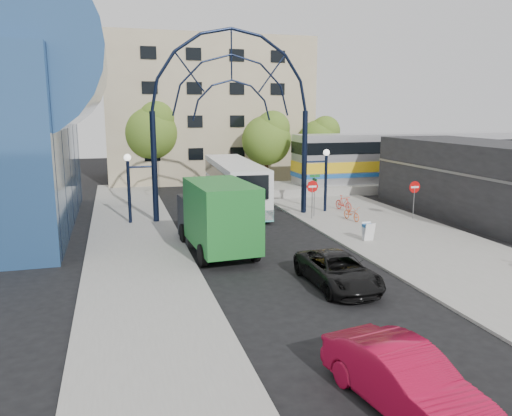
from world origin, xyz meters
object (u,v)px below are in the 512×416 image
object	(u,v)px
do_not_enter_sign	(414,191)
city_bus	(234,184)
sandwich_board	(368,229)
bike_near_b	(344,203)
red_sedan	(404,379)
bike_near_a	(352,213)
tree_north_a	(268,137)
black_suv	(338,270)
green_truck	(216,216)
tree_north_b	(152,130)
train_car	(426,156)
gateway_arch	(232,86)
tree_north_c	(321,139)
stop_sign	(312,190)
street_name_sign	(315,186)

from	to	relation	value
do_not_enter_sign	city_bus	bearing A→B (deg)	143.16
sandwich_board	bike_near_b	bearing A→B (deg)	73.45
red_sedan	bike_near_a	bearing A→B (deg)	56.73
red_sedan	sandwich_board	bearing A→B (deg)	54.63
tree_north_a	bike_near_b	distance (m)	12.84
black_suv	red_sedan	size ratio (longest dim) A/B	1.02
black_suv	bike_near_b	distance (m)	15.26
city_bus	black_suv	size ratio (longest dim) A/B	2.57
green_truck	red_sedan	size ratio (longest dim) A/B	1.56
red_sedan	black_suv	bearing A→B (deg)	65.39
tree_north_b	bike_near_b	world-z (taller)	tree_north_b
black_suv	city_bus	bearing A→B (deg)	89.63
train_car	tree_north_b	bearing A→B (deg)	161.64
do_not_enter_sign	black_suv	distance (m)	13.98
gateway_arch	bike_near_b	distance (m)	11.21
bike_near_b	do_not_enter_sign	bearing A→B (deg)	-64.96
tree_north_c	city_bus	distance (m)	15.46
tree_north_a	tree_north_b	bearing A→B (deg)	158.20
red_sedan	stop_sign	bearing A→B (deg)	63.71
tree_north_b	stop_sign	bearing A→B (deg)	-64.17
tree_north_c	black_suv	xyz separation A→B (m)	(-11.01, -27.73, -3.60)
sandwich_board	tree_north_b	distance (m)	26.15
green_truck	black_suv	distance (m)	7.51
bike_near_b	gateway_arch	bearing A→B (deg)	165.49
green_truck	street_name_sign	bearing A→B (deg)	33.85
train_car	green_truck	bearing A→B (deg)	-145.76
tree_north_b	city_bus	size ratio (longest dim) A/B	0.64
gateway_arch	sandwich_board	xyz separation A→B (m)	(5.60, -8.02, -7.81)
green_truck	bike_near_b	xyz separation A→B (m)	(10.54, 7.23, -1.18)
train_car	red_sedan	xyz separation A→B (m)	(-21.01, -30.04, -2.12)
city_bus	red_sedan	distance (m)	25.65
street_name_sign	tree_north_c	xyz separation A→B (m)	(6.92, 15.33, 2.15)
sandwich_board	train_car	distance (m)	21.65
gateway_arch	bike_near_a	size ratio (longest dim) A/B	7.97
stop_sign	green_truck	size ratio (longest dim) A/B	0.34
do_not_enter_sign	sandwich_board	xyz separation A→B (m)	(-5.40, -4.02, -1.23)
green_truck	tree_north_b	bearing A→B (deg)	89.50
stop_sign	do_not_enter_sign	bearing A→B (deg)	-17.88
city_bus	black_suv	world-z (taller)	city_bus
black_suv	bike_near_a	world-z (taller)	black_suv
city_bus	bike_near_b	distance (m)	7.96
stop_sign	city_bus	distance (m)	6.73
street_name_sign	tree_north_c	bearing A→B (deg)	65.69
city_bus	black_suv	bearing A→B (deg)	-86.35
green_truck	black_suv	size ratio (longest dim) A/B	1.52
city_bus	gateway_arch	bearing A→B (deg)	-102.16
tree_north_a	tree_north_c	distance (m)	6.33
do_not_enter_sign	black_suv	xyz separation A→B (m)	(-9.88, -9.80, -1.30)
gateway_arch	train_car	bearing A→B (deg)	21.80
tree_north_b	bike_near_a	world-z (taller)	tree_north_b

